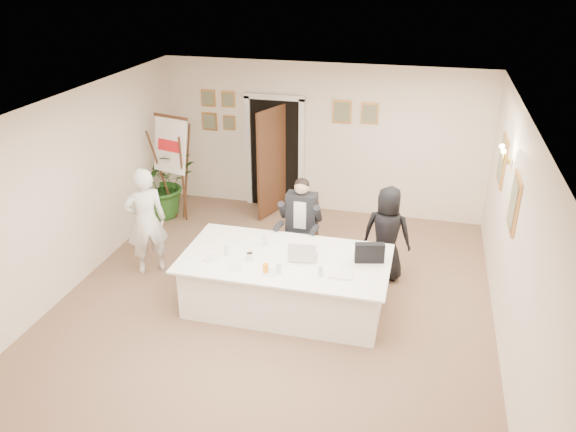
# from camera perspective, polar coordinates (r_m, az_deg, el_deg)

# --- Properties ---
(floor) EXTENTS (7.00, 7.00, 0.00)m
(floor) POSITION_cam_1_polar(r_m,az_deg,el_deg) (7.99, -1.62, -9.25)
(floor) COLOR brown
(floor) RESTS_ON ground
(ceiling) EXTENTS (6.00, 7.00, 0.02)m
(ceiling) POSITION_cam_1_polar(r_m,az_deg,el_deg) (6.82, -1.91, 10.57)
(ceiling) COLOR white
(ceiling) RESTS_ON wall_back
(wall_back) EXTENTS (6.00, 0.10, 2.80)m
(wall_back) POSITION_cam_1_polar(r_m,az_deg,el_deg) (10.49, 3.50, 7.77)
(wall_back) COLOR white
(wall_back) RESTS_ON floor
(wall_front) EXTENTS (6.00, 0.10, 2.80)m
(wall_front) POSITION_cam_1_polar(r_m,az_deg,el_deg) (4.59, -14.36, -18.42)
(wall_front) COLOR white
(wall_front) RESTS_ON floor
(wall_left) EXTENTS (0.10, 7.00, 2.80)m
(wall_left) POSITION_cam_1_polar(r_m,az_deg,el_deg) (8.56, -21.47, 1.97)
(wall_left) COLOR white
(wall_left) RESTS_ON floor
(wall_right) EXTENTS (0.10, 7.00, 2.80)m
(wall_right) POSITION_cam_1_polar(r_m,az_deg,el_deg) (7.16, 22.05, -2.62)
(wall_right) COLOR white
(wall_right) RESTS_ON floor
(doorway) EXTENTS (1.14, 0.86, 2.20)m
(doorway) POSITION_cam_1_polar(r_m,az_deg,el_deg) (10.62, -1.44, 6.01)
(doorway) COLOR black
(doorway) RESTS_ON floor
(pictures_back_wall) EXTENTS (3.40, 0.06, 0.80)m
(pictures_back_wall) POSITION_cam_1_polar(r_m,az_deg,el_deg) (10.51, -0.83, 10.40)
(pictures_back_wall) COLOR #CD8D46
(pictures_back_wall) RESTS_ON wall_back
(pictures_right_wall) EXTENTS (0.06, 2.20, 0.80)m
(pictures_right_wall) POSITION_cam_1_polar(r_m,az_deg,el_deg) (8.11, 21.36, 3.43)
(pictures_right_wall) COLOR #CD8D46
(pictures_right_wall) RESTS_ON wall_right
(wall_sconce) EXTENTS (0.20, 0.30, 0.24)m
(wall_sconce) POSITION_cam_1_polar(r_m,az_deg,el_deg) (7.99, 21.25, 5.81)
(wall_sconce) COLOR gold
(wall_sconce) RESTS_ON wall_right
(conference_table) EXTENTS (2.82, 1.50, 0.78)m
(conference_table) POSITION_cam_1_polar(r_m,az_deg,el_deg) (7.82, -0.26, -6.69)
(conference_table) COLOR white
(conference_table) RESTS_ON floor
(seated_man) EXTENTS (0.69, 0.73, 1.48)m
(seated_man) POSITION_cam_1_polar(r_m,az_deg,el_deg) (8.65, 1.31, -0.75)
(seated_man) COLOR black
(seated_man) RESTS_ON floor
(flip_chart) EXTENTS (0.71, 0.51, 1.96)m
(flip_chart) POSITION_cam_1_polar(r_m,az_deg,el_deg) (10.34, -11.22, 4.17)
(flip_chart) COLOR #352411
(flip_chart) RESTS_ON floor
(standing_man) EXTENTS (0.74, 0.69, 1.70)m
(standing_man) POSITION_cam_1_polar(r_m,az_deg,el_deg) (8.72, -14.23, -0.55)
(standing_man) COLOR white
(standing_man) RESTS_ON floor
(standing_woman) EXTENTS (0.77, 0.55, 1.47)m
(standing_woman) POSITION_cam_1_polar(r_m,az_deg,el_deg) (8.47, 10.00, -1.79)
(standing_woman) COLOR black
(standing_woman) RESTS_ON floor
(potted_palm) EXTENTS (1.55, 1.51, 1.30)m
(potted_palm) POSITION_cam_1_polar(r_m,az_deg,el_deg) (10.70, -12.57, 3.31)
(potted_palm) COLOR #23541C
(potted_palm) RESTS_ON floor
(laptop) EXTENTS (0.41, 0.42, 0.28)m
(laptop) POSITION_cam_1_polar(r_m,az_deg,el_deg) (7.56, 1.63, -3.32)
(laptop) COLOR #B7BABC
(laptop) RESTS_ON conference_table
(laptop_bag) EXTENTS (0.40, 0.20, 0.27)m
(laptop_bag) POSITION_cam_1_polar(r_m,az_deg,el_deg) (7.53, 8.29, -3.72)
(laptop_bag) COLOR black
(laptop_bag) RESTS_ON conference_table
(paper_stack) EXTENTS (0.31, 0.23, 0.03)m
(paper_stack) POSITION_cam_1_polar(r_m,az_deg,el_deg) (7.23, 5.38, -5.97)
(paper_stack) COLOR white
(paper_stack) RESTS_ON conference_table
(plate_left) EXTENTS (0.27, 0.27, 0.01)m
(plate_left) POSITION_cam_1_polar(r_m,az_deg,el_deg) (7.65, -7.80, -4.32)
(plate_left) COLOR white
(plate_left) RESTS_ON conference_table
(plate_mid) EXTENTS (0.26, 0.26, 0.01)m
(plate_mid) POSITION_cam_1_polar(r_m,az_deg,el_deg) (7.41, -5.42, -5.22)
(plate_mid) COLOR white
(plate_mid) RESTS_ON conference_table
(plate_near) EXTENTS (0.27, 0.27, 0.01)m
(plate_near) POSITION_cam_1_polar(r_m,az_deg,el_deg) (7.27, -1.74, -5.76)
(plate_near) COLOR white
(plate_near) RESTS_ON conference_table
(glass_a) EXTENTS (0.08, 0.08, 0.14)m
(glass_a) POSITION_cam_1_polar(r_m,az_deg,el_deg) (7.71, -6.30, -3.47)
(glass_a) COLOR silver
(glass_a) RESTS_ON conference_table
(glass_b) EXTENTS (0.07, 0.07, 0.14)m
(glass_b) POSITION_cam_1_polar(r_m,az_deg,el_deg) (7.24, -0.94, -5.32)
(glass_b) COLOR silver
(glass_b) RESTS_ON conference_table
(glass_c) EXTENTS (0.07, 0.07, 0.14)m
(glass_c) POSITION_cam_1_polar(r_m,az_deg,el_deg) (7.19, 3.31, -5.60)
(glass_c) COLOR silver
(glass_c) RESTS_ON conference_table
(glass_d) EXTENTS (0.08, 0.08, 0.14)m
(glass_d) POSITION_cam_1_polar(r_m,az_deg,el_deg) (7.90, -2.37, -2.56)
(glass_d) COLOR silver
(glass_d) RESTS_ON conference_table
(oj_glass) EXTENTS (0.08, 0.08, 0.13)m
(oj_glass) POSITION_cam_1_polar(r_m,az_deg,el_deg) (7.24, -2.28, -5.36)
(oj_glass) COLOR orange
(oj_glass) RESTS_ON conference_table
(steel_jug) EXTENTS (0.11, 0.11, 0.11)m
(steel_jug) POSITION_cam_1_polar(r_m,az_deg,el_deg) (7.55, -3.90, -4.14)
(steel_jug) COLOR silver
(steel_jug) RESTS_ON conference_table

